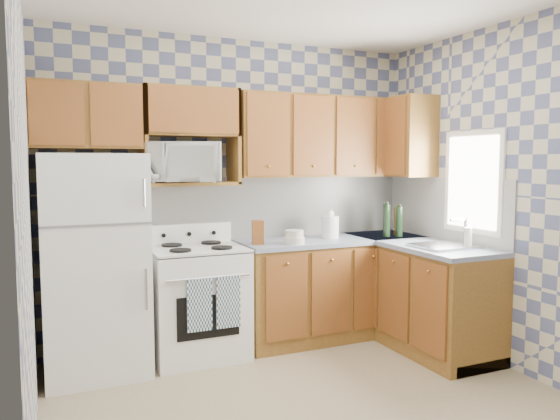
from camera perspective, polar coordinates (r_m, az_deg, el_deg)
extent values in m
plane|color=#8C795C|center=(3.83, 4.12, -19.94)|extent=(3.40, 3.40, 0.00)
cube|color=slate|center=(4.95, -4.53, 1.93)|extent=(3.40, 0.02, 2.70)
cube|color=slate|center=(4.54, 23.53, 1.24)|extent=(0.02, 3.20, 2.70)
cube|color=silver|center=(5.10, -0.24, 0.35)|extent=(2.60, 0.02, 0.56)
cube|color=silver|center=(5.12, 16.79, 0.15)|extent=(0.02, 1.60, 0.56)
cube|color=white|center=(4.40, -18.84, -5.42)|extent=(0.75, 0.70, 1.68)
cube|color=white|center=(4.64, -8.65, -9.58)|extent=(0.76, 0.65, 0.90)
cube|color=silver|center=(4.55, -8.73, -4.03)|extent=(0.76, 0.65, 0.02)
cube|color=white|center=(4.80, -9.61, -2.42)|extent=(0.76, 0.08, 0.17)
cube|color=navy|center=(4.28, -8.41, -9.80)|extent=(0.19, 0.02, 0.41)
cube|color=navy|center=(4.35, -5.44, -9.54)|extent=(0.19, 0.02, 0.41)
cube|color=brown|center=(5.15, 5.46, -8.19)|extent=(1.75, 0.60, 0.88)
cube|color=brown|center=(5.06, 14.04, -8.57)|extent=(0.60, 1.60, 0.88)
cube|color=slate|center=(5.06, 5.53, -3.13)|extent=(1.77, 0.63, 0.04)
cube|color=slate|center=(4.97, 14.11, -3.42)|extent=(0.63, 1.60, 0.04)
cube|color=brown|center=(5.13, 4.85, 7.63)|extent=(1.75, 0.33, 0.74)
cube|color=brown|center=(4.52, -19.67, 9.22)|extent=(0.82, 0.33, 0.50)
cube|color=brown|center=(5.36, 12.54, 7.42)|extent=(0.33, 0.70, 0.74)
cube|color=brown|center=(4.65, -9.33, 2.73)|extent=(0.80, 0.33, 0.03)
imported|color=white|center=(4.57, -10.01, 4.93)|extent=(0.68, 0.55, 0.33)
cube|color=#B7B7BC|center=(4.70, 16.80, -3.65)|extent=(0.48, 0.40, 0.03)
cube|color=white|center=(4.84, 19.52, 2.77)|extent=(0.02, 0.66, 0.86)
cylinder|color=black|center=(5.20, 11.08, -1.07)|extent=(0.07, 0.07, 0.30)
cylinder|color=black|center=(5.21, 12.36, -1.19)|extent=(0.07, 0.07, 0.28)
cylinder|color=#563912|center=(5.32, 12.15, -1.17)|extent=(0.07, 0.07, 0.26)
cube|color=brown|center=(4.64, -2.34, -2.34)|extent=(0.11, 0.11, 0.20)
cylinder|color=white|center=(5.03, 5.25, -1.78)|extent=(0.16, 0.16, 0.20)
cylinder|color=beige|center=(4.66, 19.05, -2.79)|extent=(0.06, 0.06, 0.17)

